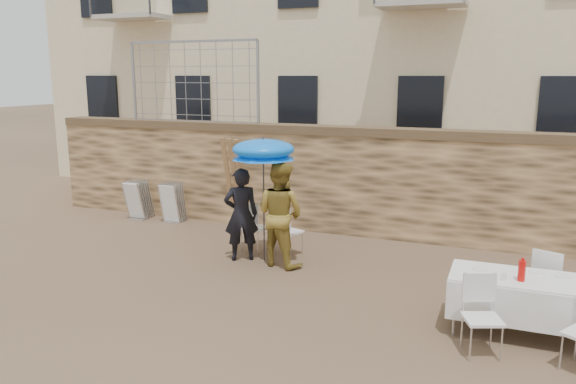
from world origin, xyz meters
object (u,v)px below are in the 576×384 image
at_px(umbrella, 263,153).
at_px(woman_dress, 280,214).
at_px(table_chair_front_left, 483,317).
at_px(couple_chair_right, 289,230).
at_px(couple_chair_left, 254,226).
at_px(man_suit, 241,214).
at_px(banquet_table, 538,282).
at_px(table_chair_back, 550,282).
at_px(chair_stack_left, 144,197).
at_px(chair_stack_right, 177,201).
at_px(soda_bottle, 522,271).

bearing_deg(umbrella, woman_dress, -15.95).
height_order(umbrella, table_chair_front_left, umbrella).
bearing_deg(woman_dress, couple_chair_right, -69.43).
bearing_deg(couple_chair_left, man_suit, 97.45).
bearing_deg(banquet_table, couple_chair_right, 154.91).
bearing_deg(man_suit, woman_dress, 148.07).
xyz_separation_m(couple_chair_left, banquet_table, (4.81, -1.92, 0.25)).
bearing_deg(table_chair_front_left, couple_chair_right, 121.09).
xyz_separation_m(banquet_table, table_chair_back, (0.20, 0.80, -0.25)).
xyz_separation_m(woman_dress, chair_stack_left, (-4.27, 1.98, -0.46)).
bearing_deg(couple_chair_left, chair_stack_left, -14.64).
bearing_deg(couple_chair_left, chair_stack_right, -21.16).
xyz_separation_m(soda_bottle, table_chair_back, (0.40, 0.95, -0.43)).
bearing_deg(chair_stack_right, soda_bottle, -25.85).
xyz_separation_m(woman_dress, table_chair_back, (4.26, -0.57, -0.44)).
bearing_deg(soda_bottle, table_chair_front_left, -123.69).
xyz_separation_m(woman_dress, couple_chair_left, (-0.75, 0.55, -0.44)).
bearing_deg(couple_chair_right, couple_chair_left, 21.25).
bearing_deg(chair_stack_left, couple_chair_left, -22.10).
distance_m(woman_dress, banquet_table, 4.29).
xyz_separation_m(couple_chair_left, chair_stack_left, (-3.52, 1.43, -0.02)).
distance_m(couple_chair_right, table_chair_front_left, 4.41).
height_order(table_chair_front_left, chair_stack_left, table_chair_front_left).
xyz_separation_m(man_suit, woman_dress, (0.75, 0.00, 0.08)).
xyz_separation_m(table_chair_front_left, table_chair_back, (0.80, 1.55, 0.00)).
bearing_deg(man_suit, table_chair_back, 141.53).
distance_m(couple_chair_right, soda_bottle, 4.45).
bearing_deg(woman_dress, banquet_table, 176.67).
bearing_deg(man_suit, chair_stack_left, -61.28).
distance_m(umbrella, chair_stack_right, 3.86).
distance_m(umbrella, table_chair_front_left, 4.65).
distance_m(man_suit, couple_chair_right, 0.96).
distance_m(umbrella, table_chair_back, 4.89).
bearing_deg(banquet_table, table_chair_back, 75.96).
xyz_separation_m(table_chair_back, chair_stack_right, (-7.63, 2.55, -0.02)).
bearing_deg(soda_bottle, chair_stack_right, 154.15).
relative_size(woman_dress, chair_stack_right, 2.00).
distance_m(man_suit, couple_chair_left, 0.66).
bearing_deg(table_chair_back, banquet_table, 97.70).
relative_size(table_chair_front_left, chair_stack_left, 1.04).
bearing_deg(soda_bottle, banquet_table, 36.87).
relative_size(umbrella, table_chair_front_left, 2.15).
distance_m(couple_chair_right, chair_stack_left, 4.46).
height_order(table_chair_front_left, table_chair_back, same).
distance_m(couple_chair_left, chair_stack_right, 2.98).
bearing_deg(umbrella, soda_bottle, -21.10).
xyz_separation_m(man_suit, table_chair_back, (5.01, -0.57, -0.36)).
bearing_deg(chair_stack_right, man_suit, -37.07).
bearing_deg(chair_stack_right, table_chair_front_left, -31.00).
xyz_separation_m(couple_chair_left, table_chair_back, (5.01, -1.12, 0.00)).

